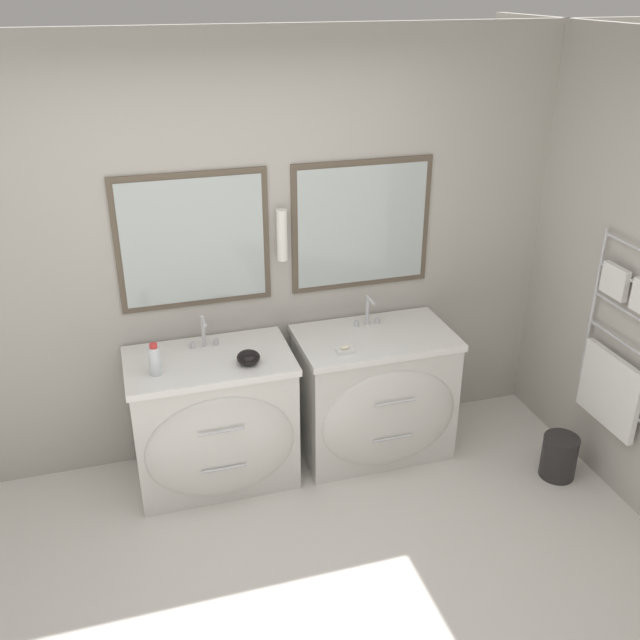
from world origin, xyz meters
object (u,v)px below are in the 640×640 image
Objects in this scene: vanity_left at (214,421)px; waste_bin at (559,456)px; vanity_right at (375,395)px; toiletry_bottle at (155,360)px; amenity_bowl at (248,357)px.

waste_bin is (2.04, -0.58, -0.28)m from vanity_left.
vanity_left and vanity_right have the same top height.
toiletry_bottle is 0.68× the size of waste_bin.
waste_bin is at bearing -29.91° from vanity_right.
waste_bin is (1.01, -0.58, -0.28)m from vanity_right.
vanity_left is 2.13m from waste_bin.
amenity_bowl is (-0.82, -0.09, 0.45)m from vanity_right.
vanity_right is 1.43m from toiletry_bottle.
amenity_bowl is at bearing -173.62° from vanity_right.
vanity_right is 7.16× the size of amenity_bowl.
vanity_left is 0.59m from toiletry_bottle.
vanity_left is 0.50m from amenity_bowl.
amenity_bowl is (0.51, -0.03, -0.05)m from toiletry_bottle.
toiletry_bottle is at bearing -168.99° from vanity_left.
vanity_right is 1.19m from waste_bin.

